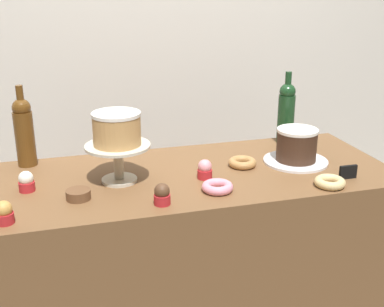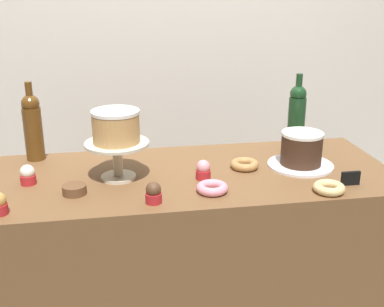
{
  "view_description": "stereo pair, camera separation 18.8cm",
  "coord_description": "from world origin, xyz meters",
  "px_view_note": "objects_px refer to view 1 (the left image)",
  "views": [
    {
      "loc": [
        -0.48,
        -1.71,
        1.63
      ],
      "look_at": [
        0.0,
        0.0,
        1.0
      ],
      "focal_mm": 46.24,
      "sensor_mm": 36.0,
      "label": 1
    },
    {
      "loc": [
        -0.3,
        -1.75,
        1.63
      ],
      "look_at": [
        0.0,
        0.0,
        1.0
      ],
      "focal_mm": 46.24,
      "sensor_mm": 36.0,
      "label": 2
    }
  ],
  "objects_px": {
    "cookie_stack": "(78,195)",
    "cake_stand_pedestal": "(118,156)",
    "donut_maple": "(242,163)",
    "price_sign_chalkboard": "(348,172)",
    "cupcake_caramel": "(4,213)",
    "wine_bottle_green": "(286,112)",
    "cupcake_chocolate": "(162,195)",
    "wine_bottle_amber": "(24,131)",
    "white_layer_cake": "(117,129)",
    "chocolate_round_cake": "(296,144)",
    "cupcake_vanilla": "(26,182)",
    "cupcake_strawberry": "(205,170)",
    "donut_pink": "(217,187)",
    "donut_glazed": "(330,182)"
  },
  "relations": [
    {
      "from": "cookie_stack",
      "to": "cake_stand_pedestal",
      "type": "bearing_deg",
      "value": 37.31
    },
    {
      "from": "donut_maple",
      "to": "price_sign_chalkboard",
      "type": "distance_m",
      "value": 0.41
    },
    {
      "from": "cupcake_caramel",
      "to": "cookie_stack",
      "type": "height_order",
      "value": "cupcake_caramel"
    },
    {
      "from": "wine_bottle_green",
      "to": "cupcake_chocolate",
      "type": "height_order",
      "value": "wine_bottle_green"
    },
    {
      "from": "wine_bottle_amber",
      "to": "cookie_stack",
      "type": "xyz_separation_m",
      "value": [
        0.18,
        -0.39,
        -0.13
      ]
    },
    {
      "from": "white_layer_cake",
      "to": "chocolate_round_cake",
      "type": "height_order",
      "value": "white_layer_cake"
    },
    {
      "from": "wine_bottle_amber",
      "to": "wine_bottle_green",
      "type": "height_order",
      "value": "same"
    },
    {
      "from": "white_layer_cake",
      "to": "wine_bottle_amber",
      "type": "bearing_deg",
      "value": 140.76
    },
    {
      "from": "cake_stand_pedestal",
      "to": "wine_bottle_green",
      "type": "bearing_deg",
      "value": 18.2
    },
    {
      "from": "chocolate_round_cake",
      "to": "price_sign_chalkboard",
      "type": "distance_m",
      "value": 0.25
    },
    {
      "from": "cupcake_caramel",
      "to": "price_sign_chalkboard",
      "type": "relative_size",
      "value": 1.06
    },
    {
      "from": "chocolate_round_cake",
      "to": "cupcake_caramel",
      "type": "height_order",
      "value": "chocolate_round_cake"
    },
    {
      "from": "cupcake_vanilla",
      "to": "cookie_stack",
      "type": "xyz_separation_m",
      "value": [
        0.17,
        -0.12,
        -0.02
      ]
    },
    {
      "from": "chocolate_round_cake",
      "to": "cupcake_vanilla",
      "type": "distance_m",
      "value": 1.05
    },
    {
      "from": "white_layer_cake",
      "to": "cupcake_strawberry",
      "type": "xyz_separation_m",
      "value": [
        0.31,
        -0.06,
        -0.17
      ]
    },
    {
      "from": "cupcake_strawberry",
      "to": "cupcake_chocolate",
      "type": "bearing_deg",
      "value": -138.72
    },
    {
      "from": "wine_bottle_amber",
      "to": "donut_pink",
      "type": "distance_m",
      "value": 0.81
    },
    {
      "from": "wine_bottle_amber",
      "to": "cupcake_chocolate",
      "type": "xyz_separation_m",
      "value": [
        0.44,
        -0.51,
        -0.11
      ]
    },
    {
      "from": "white_layer_cake",
      "to": "chocolate_round_cake",
      "type": "xyz_separation_m",
      "value": [
        0.72,
        0.01,
        -0.13
      ]
    },
    {
      "from": "cake_stand_pedestal",
      "to": "cookie_stack",
      "type": "bearing_deg",
      "value": -142.69
    },
    {
      "from": "white_layer_cake",
      "to": "cookie_stack",
      "type": "height_order",
      "value": "white_layer_cake"
    },
    {
      "from": "cookie_stack",
      "to": "price_sign_chalkboard",
      "type": "xyz_separation_m",
      "value": [
        0.99,
        -0.09,
        0.01
      ]
    },
    {
      "from": "cake_stand_pedestal",
      "to": "cupcake_caramel",
      "type": "bearing_deg",
      "value": -148.08
    },
    {
      "from": "wine_bottle_amber",
      "to": "donut_pink",
      "type": "bearing_deg",
      "value": -34.86
    },
    {
      "from": "cupcake_caramel",
      "to": "cupcake_vanilla",
      "type": "bearing_deg",
      "value": 76.64
    },
    {
      "from": "cake_stand_pedestal",
      "to": "cupcake_strawberry",
      "type": "height_order",
      "value": "cake_stand_pedestal"
    },
    {
      "from": "cupcake_strawberry",
      "to": "cookie_stack",
      "type": "xyz_separation_m",
      "value": [
        -0.47,
        -0.06,
        -0.02
      ]
    },
    {
      "from": "chocolate_round_cake",
      "to": "cupcake_chocolate",
      "type": "height_order",
      "value": "chocolate_round_cake"
    },
    {
      "from": "donut_glazed",
      "to": "white_layer_cake",
      "type": "bearing_deg",
      "value": 160.84
    },
    {
      "from": "white_layer_cake",
      "to": "cupcake_chocolate",
      "type": "distance_m",
      "value": 0.31
    },
    {
      "from": "cupcake_chocolate",
      "to": "donut_glazed",
      "type": "xyz_separation_m",
      "value": [
        0.62,
        -0.02,
        -0.02
      ]
    },
    {
      "from": "wine_bottle_amber",
      "to": "cupcake_strawberry",
      "type": "height_order",
      "value": "wine_bottle_amber"
    },
    {
      "from": "chocolate_round_cake",
      "to": "wine_bottle_amber",
      "type": "xyz_separation_m",
      "value": [
        -1.06,
        0.26,
        0.07
      ]
    },
    {
      "from": "wine_bottle_amber",
      "to": "cupcake_chocolate",
      "type": "bearing_deg",
      "value": -48.9
    },
    {
      "from": "donut_pink",
      "to": "price_sign_chalkboard",
      "type": "height_order",
      "value": "price_sign_chalkboard"
    },
    {
      "from": "wine_bottle_amber",
      "to": "cupcake_caramel",
      "type": "distance_m",
      "value": 0.52
    },
    {
      "from": "donut_maple",
      "to": "cookie_stack",
      "type": "height_order",
      "value": "same"
    },
    {
      "from": "wine_bottle_green",
      "to": "donut_pink",
      "type": "xyz_separation_m",
      "value": [
        -0.47,
        -0.45,
        -0.13
      ]
    },
    {
      "from": "cookie_stack",
      "to": "price_sign_chalkboard",
      "type": "bearing_deg",
      "value": -5.02
    },
    {
      "from": "cupcake_strawberry",
      "to": "donut_glazed",
      "type": "height_order",
      "value": "cupcake_strawberry"
    },
    {
      "from": "cupcake_vanilla",
      "to": "donut_pink",
      "type": "bearing_deg",
      "value": -15.88
    },
    {
      "from": "cupcake_strawberry",
      "to": "donut_maple",
      "type": "height_order",
      "value": "cupcake_strawberry"
    },
    {
      "from": "donut_maple",
      "to": "price_sign_chalkboard",
      "type": "relative_size",
      "value": 1.6
    },
    {
      "from": "white_layer_cake",
      "to": "donut_pink",
      "type": "bearing_deg",
      "value": -29.79
    },
    {
      "from": "cupcake_chocolate",
      "to": "cupcake_vanilla",
      "type": "distance_m",
      "value": 0.5
    },
    {
      "from": "cake_stand_pedestal",
      "to": "white_layer_cake",
      "type": "xyz_separation_m",
      "value": [
        0.0,
        0.0,
        0.11
      ]
    },
    {
      "from": "cupcake_caramel",
      "to": "price_sign_chalkboard",
      "type": "height_order",
      "value": "cupcake_caramel"
    },
    {
      "from": "chocolate_round_cake",
      "to": "donut_glazed",
      "type": "relative_size",
      "value": 1.47
    },
    {
      "from": "cupcake_chocolate",
      "to": "donut_pink",
      "type": "distance_m",
      "value": 0.22
    },
    {
      "from": "donut_glazed",
      "to": "donut_maple",
      "type": "height_order",
      "value": "same"
    }
  ]
}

